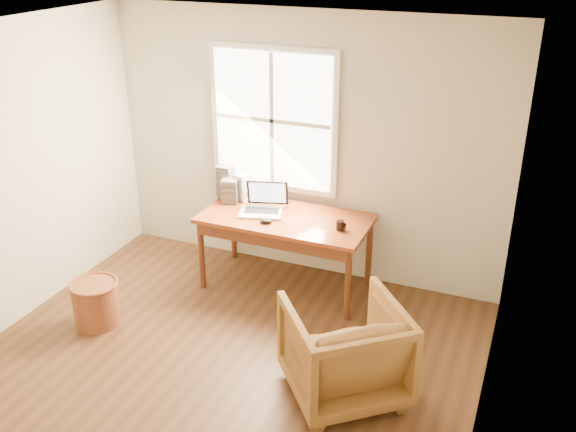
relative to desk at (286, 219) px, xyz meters
The scene contains 11 objects.
room_shell 1.74m from the desk, 90.77° to the right, with size 4.04×4.54×2.64m.
desk is the anchor object (origin of this frame).
armchair 1.69m from the desk, 51.97° to the right, with size 0.82×0.84×0.77m, color brown.
wicker_stool 1.88m from the desk, 136.18° to the right, with size 0.40×0.40×0.40m, color brown.
laptop 0.30m from the desk, behind, with size 0.40×0.42×0.30m, color silver, non-canonical shape.
mouse 0.24m from the desk, 118.60° to the right, with size 0.12×0.07×0.04m, color black.
coffee_mug 0.58m from the desk, ahead, with size 0.08×0.08×0.09m, color black.
cd_stack_a 0.61m from the desk, 159.33° to the left, with size 0.14×0.12×0.27m, color silver.
cd_stack_b 0.67m from the desk, behind, with size 0.15×0.14×0.24m, color #242429.
cd_stack_c 0.80m from the desk, 163.22° to the left, with size 0.15×0.13×0.33m, color gray.
cd_stack_d 0.57m from the desk, 145.12° to the left, with size 0.14×0.12×0.18m, color silver.
Camera 1 is at (2.13, -3.29, 3.26)m, focal length 40.00 mm.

